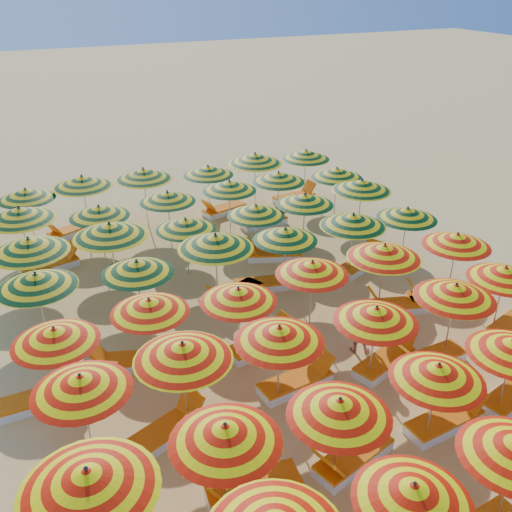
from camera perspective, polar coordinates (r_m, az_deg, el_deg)
name	(u,v)px	position (r m, az deg, el deg)	size (l,w,h in m)	color
ground	(264,317)	(15.36, 0.78, -6.10)	(120.00, 120.00, 0.00)	tan
umbrella_2	(413,493)	(9.13, 15.46, -21.87)	(2.19, 2.19, 1.88)	silver
umbrella_6	(88,480)	(8.97, -16.47, -20.68)	(2.53, 2.53, 2.18)	silver
umbrella_7	(225,434)	(9.52, -3.09, -17.32)	(2.48, 2.48, 1.98)	silver
umbrella_8	(340,408)	(10.10, 8.36, -14.77)	(2.27, 2.27, 1.94)	silver
umbrella_9	(438,372)	(11.30, 17.74, -11.02)	(1.85, 1.85, 1.90)	silver
umbrella_12	(81,383)	(10.93, -17.11, -12.09)	(2.26, 2.26, 1.95)	silver
umbrella_13	(183,352)	(11.13, -7.33, -9.46)	(2.08, 2.08, 2.06)	silver
umbrella_14	(279,334)	(11.64, 2.34, -7.84)	(1.94, 1.94, 1.98)	silver
umbrella_15	(376,315)	(12.54, 11.93, -5.77)	(1.89, 1.89, 1.96)	silver
umbrella_16	(455,291)	(13.83, 19.32, -3.36)	(1.99, 1.99, 1.99)	silver
umbrella_17	(505,273)	(15.24, 23.63, -1.61)	(2.29, 2.29, 1.90)	silver
umbrella_18	(55,336)	(12.41, -19.48, -7.52)	(2.14, 2.14, 1.90)	silver
umbrella_19	(149,306)	(12.92, -10.62, -4.93)	(2.31, 2.31, 1.88)	silver
umbrella_20	(238,295)	(13.08, -1.78, -3.91)	(2.04, 2.04, 1.90)	silver
umbrella_21	(312,268)	(14.17, 5.64, -1.20)	(2.13, 2.13, 1.95)	silver
umbrella_22	(384,252)	(15.10, 12.71, 0.44)	(1.98, 1.98, 2.05)	silver
umbrella_23	(457,240)	(16.46, 19.46, 1.52)	(1.99, 1.99, 1.97)	silver
umbrella_24	(36,281)	(14.40, -21.12, -2.30)	(2.50, 2.50, 2.02)	silver
umbrella_25	(137,267)	(14.50, -11.83, -1.10)	(1.91, 1.91, 1.93)	silver
umbrella_26	(216,242)	(15.07, -4.07, 1.44)	(2.23, 2.23, 2.16)	silver
umbrella_27	(285,234)	(15.93, 2.94, 2.17)	(2.41, 2.41, 1.94)	silver
umbrella_28	(353,220)	(16.78, 9.69, 3.55)	(2.38, 2.38, 2.06)	silver
umbrella_29	(407,213)	(17.88, 14.89, 4.13)	(2.10, 2.10, 1.94)	silver
umbrella_30	(29,245)	(15.96, -21.73, 0.99)	(2.59, 2.59, 2.16)	silver
umbrella_31	(110,230)	(16.15, -14.41, 2.52)	(2.71, 2.71, 2.19)	silver
umbrella_32	(186,224)	(16.80, -7.05, 3.17)	(1.94, 1.94, 1.88)	silver
umbrella_33	(256,211)	(17.58, -0.01, 4.57)	(1.98, 1.98, 1.91)	silver
umbrella_34	(305,199)	(18.35, 4.90, 5.66)	(2.34, 2.34, 1.98)	silver
umbrella_35	(362,185)	(19.47, 10.54, 6.96)	(2.64, 2.64, 2.12)	silver
umbrella_36	(20,214)	(18.11, -22.55, 3.92)	(2.28, 2.28, 2.18)	silver
umbrella_37	(99,211)	(18.09, -15.42, 4.33)	(2.19, 2.19, 1.94)	silver
umbrella_38	(168,197)	(18.82, -8.84, 5.88)	(1.85, 1.85, 1.93)	silver
umbrella_39	(229,186)	(19.52, -2.68, 7.02)	(2.07, 2.07, 1.96)	silver
umbrella_40	(278,177)	(20.21, 2.25, 7.90)	(2.50, 2.50, 2.02)	silver
umbrella_41	(337,173)	(20.94, 8.08, 8.23)	(2.19, 2.19, 1.98)	silver
umbrella_42	(26,194)	(20.24, -22.01, 5.76)	(2.35, 2.35, 1.95)	silver
umbrella_43	(82,181)	(20.35, -16.99, 7.15)	(2.26, 2.26, 2.13)	silver
umbrella_44	(143,174)	(20.54, -11.19, 8.04)	(2.68, 2.68, 2.14)	silver
umbrella_45	(208,171)	(21.11, -4.81, 8.51)	(2.29, 2.29, 1.96)	silver
umbrella_46	(255,159)	(21.75, -0.09, 9.72)	(2.19, 2.19, 2.18)	silver
umbrella_47	(306,155)	(22.75, 5.00, 10.08)	(2.53, 2.53, 2.04)	silver
lounger_3	(250,486)	(10.91, -0.57, -22.01)	(1.79, 0.77, 0.69)	white
lounger_4	(352,458)	(11.50, 9.57, -19.26)	(1.83, 1.04, 0.69)	white
lounger_5	(446,420)	(12.66, 18.46, -15.30)	(1.78, 0.73, 0.69)	white
lounger_8	(166,431)	(11.97, -8.98, -16.89)	(1.82, 1.18, 0.69)	white
lounger_9	(297,381)	(13.00, 4.12, -12.39)	(1.79, 0.78, 0.69)	white
lounger_10	(385,361)	(13.89, 12.78, -10.16)	(1.83, 1.12, 0.69)	white
lounger_11	(430,359)	(14.21, 17.00, -9.80)	(1.76, 0.67, 0.69)	white
lounger_13	(42,399)	(13.34, -20.66, -13.23)	(1.75, 0.63, 0.69)	white
lounger_14	(127,362)	(13.85, -12.75, -10.26)	(1.83, 1.09, 0.69)	white
lounger_15	(262,343)	(14.10, 0.60, -8.74)	(1.82, 0.94, 0.69)	white
lounger_16	(398,306)	(16.02, 14.03, -4.84)	(1.83, 1.04, 0.69)	white
lounger_17	(437,298)	(16.66, 17.62, -4.03)	(1.83, 1.11, 0.69)	white
lounger_18	(234,295)	(16.05, -2.17, -3.88)	(1.82, 1.22, 0.69)	white
lounger_19	(266,283)	(16.59, 0.99, -2.76)	(1.82, 0.93, 0.69)	white
lounger_20	(361,263)	(17.98, 10.44, -0.73)	(1.82, 1.20, 0.69)	white
lounger_21	(273,255)	(18.23, 1.72, 0.15)	(1.82, 1.17, 0.69)	white
lounger_22	(285,246)	(18.83, 2.94, 1.03)	(1.83, 1.16, 0.69)	white
lounger_23	(51,265)	(18.71, -19.78, -0.83)	(1.82, 0.94, 0.69)	white
lounger_24	(265,222)	(20.62, 0.90, 3.47)	(1.78, 0.74, 0.69)	white
lounger_25	(72,231)	(20.91, -17.96, 2.44)	(1.82, 1.26, 0.69)	white
lounger_26	(223,209)	(21.70, -3.28, 4.67)	(1.82, 1.03, 0.69)	white
lounger_27	(295,197)	(22.92, 3.92, 5.90)	(1.78, 0.74, 0.69)	white
beachgoer_b	(359,328)	(14.00, 10.24, -7.11)	(0.62, 0.48, 1.27)	tan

